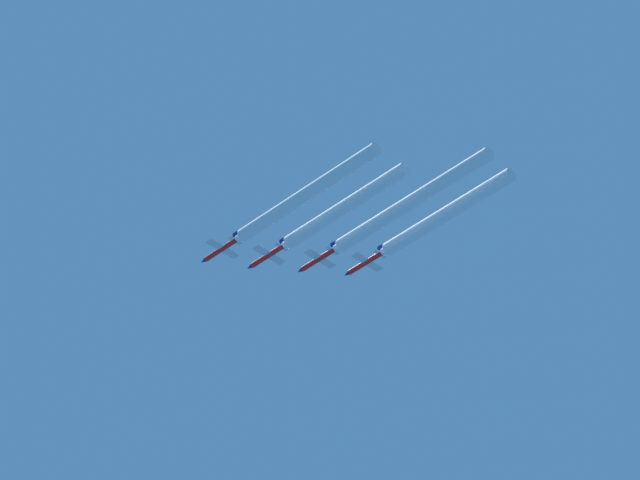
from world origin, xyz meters
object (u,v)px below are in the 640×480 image
Objects in this scene: jet_lead at (220,250)px; jet_fourth_echelon at (364,263)px; jet_second_echelon at (267,256)px; jet_third_echelon at (317,260)px.

jet_lead reaches higher than jet_fourth_echelon.
jet_lead is at bearing 140.72° from jet_second_echelon.
jet_second_echelon is 1.00× the size of jet_fourth_echelon.
jet_second_echelon is 1.00× the size of jet_third_echelon.
jet_third_echelon is 1.00× the size of jet_fourth_echelon.
jet_lead is 28.02m from jet_fourth_echelon.
jet_third_echelon reaches higher than jet_fourth_echelon.
jet_fourth_echelon is at bearing -41.25° from jet_third_echelon.
jet_lead is 9.08m from jet_second_echelon.
jet_third_echelon is (6.82, -7.05, -1.03)m from jet_second_echelon.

